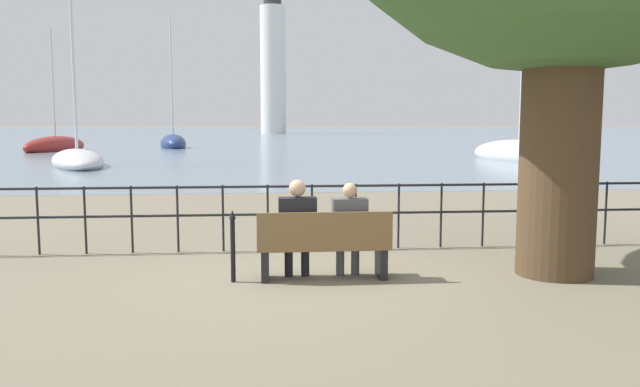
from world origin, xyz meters
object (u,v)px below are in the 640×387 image
(park_bench, at_px, (324,247))
(seated_person_right, at_px, (349,226))
(sailboat_0, at_px, (173,143))
(sailboat_2, at_px, (519,154))
(sailboat_1, at_px, (77,160))
(sailboat_3, at_px, (56,146))
(closed_umbrella, at_px, (233,242))
(harbor_lighthouse, at_px, (273,62))
(seated_person_left, at_px, (297,225))

(park_bench, height_order, seated_person_right, seated_person_right)
(sailboat_0, height_order, sailboat_2, sailboat_0)
(sailboat_1, bearing_deg, sailboat_3, 91.12)
(sailboat_0, relative_size, sailboat_1, 0.96)
(sailboat_1, bearing_deg, sailboat_0, 66.67)
(park_bench, bearing_deg, closed_umbrella, -179.01)
(sailboat_0, height_order, sailboat_1, sailboat_1)
(sailboat_0, bearing_deg, harbor_lighthouse, 70.61)
(seated_person_left, bearing_deg, sailboat_1, 112.09)
(sailboat_0, bearing_deg, sailboat_3, -158.53)
(seated_person_left, bearing_deg, harbor_lighthouse, 89.06)
(seated_person_right, bearing_deg, park_bench, -167.59)
(seated_person_left, height_order, sailboat_0, sailboat_0)
(park_bench, distance_m, sailboat_2, 28.30)
(seated_person_right, xyz_separation_m, sailboat_2, (12.88, 24.95, -0.34))
(closed_umbrella, xyz_separation_m, sailboat_2, (14.39, 25.05, -0.17))
(seated_person_left, height_order, harbor_lighthouse, harbor_lighthouse)
(seated_person_left, height_order, sailboat_1, sailboat_1)
(sailboat_0, xyz_separation_m, harbor_lighthouse, (9.54, 66.94, 13.07))
(seated_person_right, height_order, harbor_lighthouse, harbor_lighthouse)
(sailboat_3, bearing_deg, park_bench, -57.35)
(closed_umbrella, bearing_deg, sailboat_2, 60.13)
(seated_person_left, xyz_separation_m, sailboat_1, (-9.19, 22.64, -0.43))
(seated_person_right, relative_size, closed_umbrella, 1.35)
(sailboat_0, distance_m, sailboat_2, 28.83)
(seated_person_right, bearing_deg, sailboat_0, 100.70)
(park_bench, bearing_deg, seated_person_left, 168.02)
(seated_person_right, distance_m, harbor_lighthouse, 112.08)
(park_bench, height_order, closed_umbrella, closed_umbrella)
(sailboat_3, bearing_deg, sailboat_1, -58.61)
(seated_person_left, xyz_separation_m, harbor_lighthouse, (1.82, 111.35, 12.74))
(seated_person_right, xyz_separation_m, sailboat_1, (-9.87, 22.64, -0.40))
(seated_person_right, height_order, closed_umbrella, seated_person_right)
(seated_person_left, height_order, seated_person_right, seated_person_left)
(seated_person_right, xyz_separation_m, closed_umbrella, (-1.50, -0.09, -0.17))
(park_bench, height_order, harbor_lighthouse, harbor_lighthouse)
(closed_umbrella, relative_size, sailboat_2, 0.11)
(sailboat_0, relative_size, sailboat_2, 1.30)
(seated_person_right, bearing_deg, sailboat_1, 113.55)
(seated_person_left, xyz_separation_m, sailboat_2, (13.56, 24.95, -0.37))
(seated_person_right, relative_size, sailboat_3, 0.14)
(sailboat_2, relative_size, harbor_lighthouse, 0.30)
(sailboat_0, height_order, harbor_lighthouse, harbor_lighthouse)
(sailboat_1, bearing_deg, park_bench, -86.69)
(seated_person_right, distance_m, closed_umbrella, 1.51)
(park_bench, height_order, sailboat_1, sailboat_1)
(seated_person_left, distance_m, sailboat_2, 28.40)
(sailboat_2, bearing_deg, park_bench, -137.57)
(sailboat_2, xyz_separation_m, sailboat_3, (-29.05, 14.46, -0.01))
(sailboat_2, distance_m, sailboat_3, 32.44)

